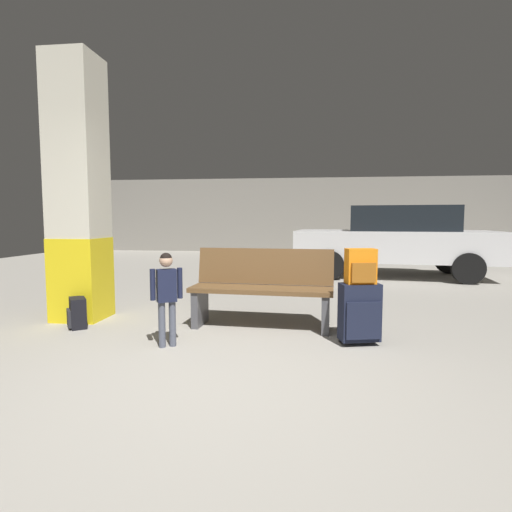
{
  "coord_description": "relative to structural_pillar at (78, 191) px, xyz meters",
  "views": [
    {
      "loc": [
        0.65,
        -2.85,
        1.22
      ],
      "look_at": [
        0.15,
        1.3,
        0.85
      ],
      "focal_mm": 28.72,
      "sensor_mm": 36.0,
      "label": 1
    }
  ],
  "objects": [
    {
      "name": "backpack_bright",
      "position": [
        3.27,
        -0.69,
        -0.8
      ],
      "size": [
        0.31,
        0.24,
        0.34
      ],
      "color": "orange",
      "rests_on": "suitcase"
    },
    {
      "name": "structural_pillar",
      "position": [
        0.0,
        0.0,
        0.0
      ],
      "size": [
        0.57,
        0.57,
        3.16
      ],
      "color": "yellow",
      "rests_on": "ground_plane"
    },
    {
      "name": "suitcase",
      "position": [
        3.27,
        -0.69,
        -1.25
      ],
      "size": [
        0.42,
        0.3,
        0.6
      ],
      "color": "#191E33",
      "rests_on": "ground_plane"
    },
    {
      "name": "backpack_dark_floor",
      "position": [
        0.18,
        -0.42,
        -1.4
      ],
      "size": [
        0.3,
        0.32,
        0.34
      ],
      "color": "black",
      "rests_on": "ground_plane"
    },
    {
      "name": "ground_plane",
      "position": [
        2.09,
        2.15,
        -1.62
      ],
      "size": [
        18.0,
        18.0,
        0.1
      ],
      "primitive_type": "cube",
      "color": "gray"
    },
    {
      "name": "child",
      "position": [
        1.42,
        -0.97,
        -1.01
      ],
      "size": [
        0.27,
        0.18,
        0.91
      ],
      "color": "#4C5160",
      "rests_on": "ground_plane"
    },
    {
      "name": "garage_back_wall",
      "position": [
        2.09,
        11.01,
        -0.17
      ],
      "size": [
        18.0,
        0.12,
        2.8
      ],
      "primitive_type": "cube",
      "color": "gray",
      "rests_on": "ground_plane"
    },
    {
      "name": "bench",
      "position": [
        2.25,
        -0.12,
        -1.13
      ],
      "size": [
        1.63,
        0.64,
        0.89
      ],
      "color": "brown",
      "rests_on": "ground_plane"
    },
    {
      "name": "parked_car_near",
      "position": [
        4.65,
        4.39,
        -0.76
      ],
      "size": [
        4.26,
        2.14,
        1.51
      ],
      "color": "silver",
      "rests_on": "ground_plane"
    }
  ]
}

